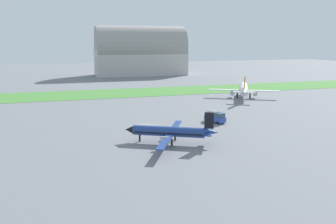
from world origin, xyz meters
The scene contains 6 objects.
ground_plane centered at (0.00, 0.00, 0.00)m, with size 600.00×600.00×0.00m, color slate.
grass_taxiway_strip centered at (0.00, 62.28, 0.04)m, with size 360.00×28.00×0.08m, color #478438.
airplane_foreground_turboprop centered at (1.55, -18.07, 2.71)m, with size 19.68×22.62×7.40m.
airplane_parked_jet_far centered at (49.25, 34.05, 3.62)m, with size 25.89×25.85×10.05m.
fuel_truck_near_gate centered at (19.87, -2.16, 1.58)m, with size 4.47×6.93×3.29m.
hangar_distant centered at (30.99, 144.60, 15.72)m, with size 61.46×26.73×33.31m.
Camera 1 is at (-20.57, -88.29, 22.23)m, focal length 36.39 mm.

